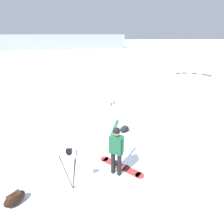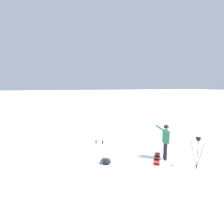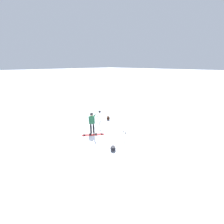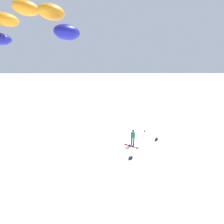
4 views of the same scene
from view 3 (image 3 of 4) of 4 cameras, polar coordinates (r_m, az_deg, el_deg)
The scene contains 7 objects.
ground_plane at distance 11.08m, azimuth -4.25°, elevation -8.99°, with size 300.00×300.00×0.00m, color white.
snowboarder at distance 10.89m, azimuth -8.28°, elevation -3.59°, with size 0.77×0.47×1.73m.
snowboard at distance 11.00m, azimuth -7.80°, elevation -9.20°, with size 1.20×1.45×0.10m.
gear_bag_large at distance 9.13m, azimuth 0.41°, elevation -14.73°, with size 0.60×0.60×0.25m.
camera_tripod at distance 12.12m, azimuth -5.11°, elevation -1.32°, with size 0.48×0.48×1.39m.
gear_bag_small at distance 13.66m, azimuth -1.59°, elevation -2.48°, with size 0.64×0.59×0.33m.
ski_poles at distance 8.83m, azimuth 5.11°, elevation -10.58°, with size 0.41×0.40×1.29m.
Camera 3 is at (7.39, -6.38, 5.23)m, focal length 22.21 mm.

